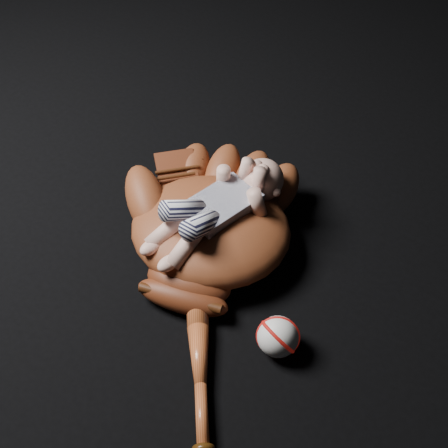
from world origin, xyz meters
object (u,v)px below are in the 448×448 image
object	(u,v)px
baseball_glove	(211,224)
baseball_bat	(199,340)
newborn_baby	(211,209)
baseball	(278,337)

from	to	relation	value
baseball_glove	baseball_bat	distance (m)	0.26
newborn_baby	baseball_bat	distance (m)	0.27
baseball_glove	baseball_bat	xyz separation A→B (m)	(0.14, -0.21, -0.06)
newborn_baby	baseball	world-z (taller)	newborn_baby
newborn_baby	baseball_glove	bearing A→B (deg)	153.62
baseball_glove	newborn_baby	size ratio (longest dim) A/B	1.39
newborn_baby	baseball_bat	world-z (taller)	newborn_baby
baseball	baseball_bat	bearing A→B (deg)	-144.66
baseball_glove	baseball	world-z (taller)	baseball_glove
newborn_baby	baseball	xyz separation A→B (m)	(0.25, -0.12, -0.09)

